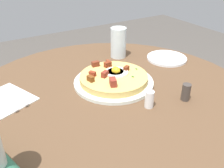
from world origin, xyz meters
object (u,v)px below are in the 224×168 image
at_px(bread_plate, 167,58).
at_px(water_glass, 118,43).
at_px(pizza_plate, 114,82).
at_px(pepper_shaker, 186,92).
at_px(dining_table, 110,136).
at_px(fork, 10,96).
at_px(salt_shaker, 149,99).
at_px(knife, 0,101).
at_px(breakfast_pizza, 113,77).

xyz_separation_m(bread_plate, water_glass, (-0.16, 0.14, 0.06)).
distance_m(pizza_plate, pepper_shaker, 0.25).
xyz_separation_m(dining_table, fork, (-0.29, 0.16, 0.18)).
xyz_separation_m(bread_plate, salt_shaker, (-0.30, -0.25, 0.02)).
distance_m(pizza_plate, knife, 0.38).
height_order(dining_table, pepper_shaker, pepper_shaker).
bearing_deg(fork, pepper_shaker, -144.29).
xyz_separation_m(fork, pepper_shaker, (0.48, -0.31, 0.02)).
distance_m(bread_plate, fork, 0.65).
bearing_deg(fork, pizza_plate, -127.42).
xyz_separation_m(bread_plate, knife, (-0.69, 0.02, 0.00)).
bearing_deg(breakfast_pizza, fork, 164.42).
bearing_deg(bread_plate, pepper_shaker, -122.09).
relative_size(pizza_plate, salt_shaker, 5.19).
bearing_deg(knife, fork, -90.00).
height_order(dining_table, bread_plate, bread_plate).
bearing_deg(salt_shaker, breakfast_pizza, 94.60).
height_order(bread_plate, pepper_shaker, pepper_shaker).
bearing_deg(knife, water_glass, -98.75).
relative_size(pizza_plate, breakfast_pizza, 1.17).
distance_m(fork, water_glass, 0.50).
bearing_deg(pizza_plate, water_glass, 53.50).
xyz_separation_m(breakfast_pizza, knife, (-0.37, 0.08, -0.02)).
xyz_separation_m(pizza_plate, breakfast_pizza, (0.00, 0.00, 0.02)).
relative_size(dining_table, pizza_plate, 3.54).
relative_size(dining_table, fork, 5.61).
xyz_separation_m(dining_table, salt_shaker, (0.07, -0.12, 0.20)).
xyz_separation_m(dining_table, pepper_shaker, (0.19, -0.15, 0.20)).
xyz_separation_m(bread_plate, pepper_shaker, (-0.17, -0.28, 0.02)).
bearing_deg(breakfast_pizza, bread_plate, 11.30).
distance_m(knife, salt_shaker, 0.47).
bearing_deg(pepper_shaker, breakfast_pizza, 123.30).
xyz_separation_m(fork, water_glass, (0.49, 0.11, 0.06)).
bearing_deg(bread_plate, breakfast_pizza, -168.70).
bearing_deg(pizza_plate, bread_plate, 11.58).
xyz_separation_m(salt_shaker, pepper_shaker, (0.13, -0.03, 0.00)).
height_order(dining_table, pizza_plate, pizza_plate).
bearing_deg(bread_plate, water_glass, 140.01).
bearing_deg(water_glass, bread_plate, -39.99).
xyz_separation_m(pizza_plate, knife, (-0.37, 0.08, 0.00)).
bearing_deg(fork, salt_shaker, -149.77).
bearing_deg(pizza_plate, knife, 167.44).
bearing_deg(pepper_shaker, dining_table, 141.75).
xyz_separation_m(fork, knife, (-0.03, -0.01, 0.00)).
relative_size(knife, pepper_shaker, 3.18).
bearing_deg(breakfast_pizza, knife, 167.69).
xyz_separation_m(breakfast_pizza, water_glass, (0.15, 0.20, 0.04)).
xyz_separation_m(pizza_plate, pepper_shaker, (0.14, -0.21, 0.02)).
height_order(breakfast_pizza, knife, breakfast_pizza).
bearing_deg(bread_plate, knife, 178.43).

